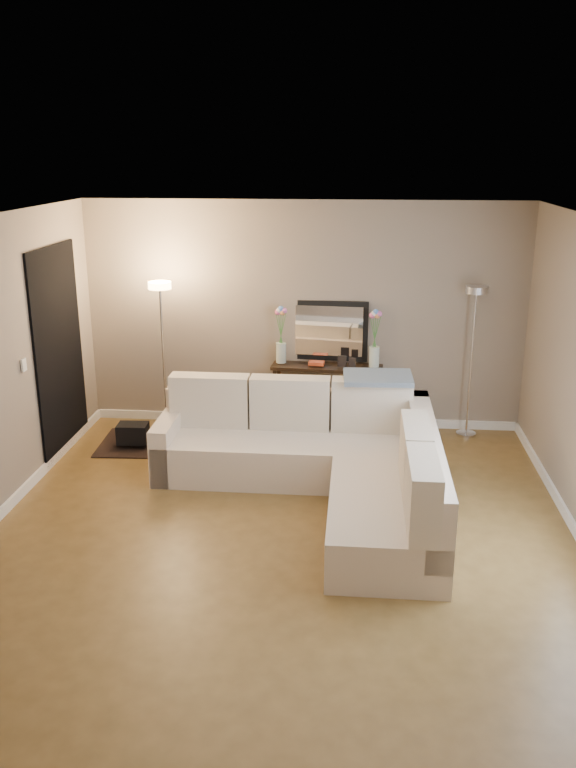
# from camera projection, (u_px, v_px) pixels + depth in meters

# --- Properties ---
(floor) EXTENTS (5.00, 5.50, 0.01)m
(floor) POSITION_uv_depth(u_px,v_px,m) (279.00, 537.00, 6.31)
(floor) COLOR brown
(floor) RESTS_ON ground
(ceiling) EXTENTS (5.00, 5.50, 0.01)m
(ceiling) POSITION_uv_depth(u_px,v_px,m) (278.00, 222.00, 5.52)
(ceiling) COLOR white
(ceiling) RESTS_ON ground
(wall_back) EXTENTS (5.00, 0.02, 2.60)m
(wall_back) POSITION_uv_depth(u_px,v_px,m) (303.00, 316.00, 8.54)
(wall_back) COLOR gray
(wall_back) RESTS_ON ground
(wall_front) EXTENTS (5.00, 0.02, 2.60)m
(wall_front) POSITION_uv_depth(u_px,v_px,m) (215.00, 582.00, 3.29)
(wall_front) COLOR gray
(wall_front) RESTS_ON ground
(baseboard_back) EXTENTS (5.00, 0.03, 0.10)m
(baseboard_back) POSITION_uv_depth(u_px,v_px,m) (303.00, 420.00, 8.89)
(baseboard_back) COLOR white
(baseboard_back) RESTS_ON ground
(doorway) EXTENTS (0.02, 1.20, 2.20)m
(doorway) POSITION_uv_depth(u_px,v_px,m) (59.00, 352.00, 7.80)
(doorway) COLOR black
(doorway) RESTS_ON ground
(switch_plate) EXTENTS (0.02, 0.08, 0.12)m
(switch_plate) POSITION_uv_depth(u_px,v_px,m) (24.00, 365.00, 6.97)
(switch_plate) COLOR white
(switch_plate) RESTS_ON ground
(sectional_sofa) EXTENTS (2.68, 2.58, 0.94)m
(sectional_sofa) POSITION_uv_depth(u_px,v_px,m) (326.00, 459.00, 7.00)
(sectional_sofa) COLOR beige
(sectional_sofa) RESTS_ON floor
(throw_blanket) EXTENTS (0.69, 0.42, 0.09)m
(throw_blanket) POSITION_uv_depth(u_px,v_px,m) (378.00, 378.00, 7.40)
(throw_blanket) COLOR slate
(throw_blanket) RESTS_ON sectional_sofa
(console_table) EXTENTS (1.27, 0.43, 0.77)m
(console_table) POSITION_uv_depth(u_px,v_px,m) (320.00, 393.00, 8.61)
(console_table) COLOR black
(console_table) RESTS_ON floor
(leaning_mirror) EXTENTS (0.89, 0.11, 0.69)m
(leaning_mirror) POSITION_uv_depth(u_px,v_px,m) (329.00, 331.00, 8.54)
(leaning_mirror) COLOR black
(leaning_mirror) RESTS_ON console_table
(table_decor) EXTENTS (0.53, 0.13, 0.13)m
(table_decor) POSITION_uv_depth(u_px,v_px,m) (326.00, 363.00, 8.45)
(table_decor) COLOR #BF4221
(table_decor) RESTS_ON console_table
(flower_vase_left) EXTENTS (0.15, 0.12, 0.66)m
(flower_vase_left) POSITION_uv_depth(u_px,v_px,m) (281.00, 339.00, 8.49)
(flower_vase_left) COLOR silver
(flower_vase_left) RESTS_ON console_table
(flower_vase_right) EXTENTS (0.15, 0.12, 0.66)m
(flower_vase_right) POSITION_uv_depth(u_px,v_px,m) (375.00, 343.00, 8.33)
(flower_vase_right) COLOR silver
(flower_vase_right) RESTS_ON console_table
(floor_lamp_lit) EXTENTS (0.26, 0.26, 1.75)m
(floor_lamp_lit) POSITION_uv_depth(u_px,v_px,m) (162.00, 328.00, 8.24)
(floor_lamp_lit) COLOR silver
(floor_lamp_lit) RESTS_ON floor
(floor_lamp_unlit) EXTENTS (0.29, 0.29, 1.71)m
(floor_lamp_unlit) POSITION_uv_depth(u_px,v_px,m) (474.00, 332.00, 8.19)
(floor_lamp_unlit) COLOR silver
(floor_lamp_unlit) RESTS_ON floor
(charcoal_rug) EXTENTS (1.18, 0.91, 0.02)m
(charcoal_rug) POSITION_uv_depth(u_px,v_px,m) (153.00, 443.00, 8.29)
(charcoal_rug) COLOR black
(charcoal_rug) RESTS_ON floor
(black_bag) EXTENTS (0.33, 0.24, 0.21)m
(black_bag) POSITION_uv_depth(u_px,v_px,m) (133.00, 433.00, 8.15)
(black_bag) COLOR black
(black_bag) RESTS_ON charcoal_rug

